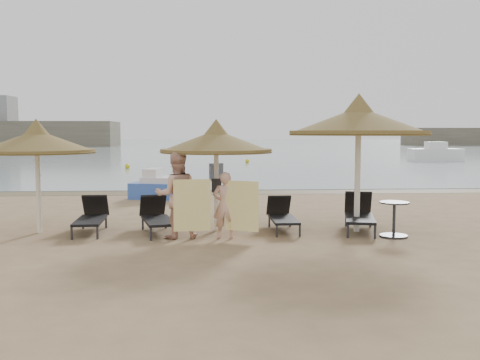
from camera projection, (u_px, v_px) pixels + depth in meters
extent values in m
plane|color=#927551|center=(205.00, 243.00, 11.18)|extent=(160.00, 160.00, 0.00)
cube|color=gray|center=(207.00, 145.00, 90.70)|extent=(200.00, 140.00, 0.03)
cube|color=brown|center=(206.00, 192.00, 20.52)|extent=(200.00, 1.60, 0.01)
cube|color=white|center=(436.00, 155.00, 42.04)|extent=(4.00, 1.60, 1.00)
cube|color=white|center=(436.00, 146.00, 41.98)|extent=(1.50, 1.00, 0.60)
cylinder|color=white|center=(38.00, 191.00, 12.25)|extent=(0.11, 0.11, 1.92)
cone|color=olive|center=(37.00, 141.00, 12.15)|extent=(2.65, 2.65, 0.50)
cone|color=olive|center=(36.00, 128.00, 12.12)|extent=(0.64, 0.64, 0.41)
cylinder|color=olive|center=(37.00, 151.00, 12.17)|extent=(2.59, 2.59, 0.09)
cylinder|color=white|center=(216.00, 190.00, 12.55)|extent=(0.11, 0.11, 1.92)
cone|color=olive|center=(216.00, 141.00, 12.45)|extent=(2.65, 2.65, 0.50)
cone|color=olive|center=(216.00, 128.00, 12.42)|extent=(0.64, 0.64, 0.41)
cylinder|color=olive|center=(216.00, 151.00, 12.47)|extent=(2.59, 2.59, 0.09)
cylinder|color=white|center=(357.00, 182.00, 12.41)|extent=(0.13, 0.13, 2.34)
cone|color=olive|center=(359.00, 120.00, 12.28)|extent=(3.23, 3.23, 0.61)
cone|color=olive|center=(359.00, 104.00, 12.25)|extent=(0.78, 0.78, 0.50)
cylinder|color=olive|center=(358.00, 133.00, 12.31)|extent=(3.17, 3.17, 0.11)
cylinder|color=#282930|center=(72.00, 234.00, 11.51)|extent=(0.05, 0.05, 0.27)
cylinder|color=#282930|center=(97.00, 233.00, 11.56)|extent=(0.05, 0.05, 0.27)
cylinder|color=#282930|center=(83.00, 223.00, 12.84)|extent=(0.05, 0.05, 0.27)
cylinder|color=#282930|center=(106.00, 223.00, 12.90)|extent=(0.05, 0.05, 0.27)
cube|color=black|center=(90.00, 220.00, 12.24)|extent=(0.67, 1.48, 0.06)
cube|color=black|center=(96.00, 205.00, 13.06)|extent=(0.62, 0.44, 0.55)
cylinder|color=#282930|center=(151.00, 234.00, 11.40)|extent=(0.05, 0.05, 0.28)
cylinder|color=#282930|center=(176.00, 233.00, 11.57)|extent=(0.05, 0.05, 0.28)
cylinder|color=#282930|center=(143.00, 224.00, 12.71)|extent=(0.05, 0.05, 0.28)
cylinder|color=#282930|center=(166.00, 223.00, 12.88)|extent=(0.05, 0.05, 0.28)
cube|color=black|center=(158.00, 221.00, 12.17)|extent=(0.95, 1.58, 0.06)
cube|color=black|center=(153.00, 205.00, 12.98)|extent=(0.69, 0.55, 0.56)
cylinder|color=#282930|center=(277.00, 231.00, 11.79)|extent=(0.05, 0.05, 0.26)
cylinder|color=#282930|center=(300.00, 231.00, 11.83)|extent=(0.05, 0.05, 0.26)
cylinder|color=#282930|center=(269.00, 222.00, 13.07)|extent=(0.05, 0.05, 0.26)
cylinder|color=#282930|center=(290.00, 221.00, 13.11)|extent=(0.05, 0.05, 0.26)
cube|color=black|center=(284.00, 219.00, 12.48)|extent=(0.59, 1.39, 0.06)
cube|color=black|center=(279.00, 205.00, 13.27)|extent=(0.58, 0.40, 0.52)
cylinder|color=#282930|center=(348.00, 231.00, 11.71)|extent=(0.05, 0.05, 0.29)
cylinder|color=#282930|center=(375.00, 232.00, 11.61)|extent=(0.05, 0.05, 0.29)
cylinder|color=#282930|center=(346.00, 221.00, 13.14)|extent=(0.05, 0.05, 0.29)
cylinder|color=#282930|center=(370.00, 221.00, 13.04)|extent=(0.05, 0.05, 0.29)
cube|color=black|center=(360.00, 218.00, 12.41)|extent=(0.98, 1.66, 0.06)
cube|color=black|center=(358.00, 202.00, 13.28)|extent=(0.73, 0.57, 0.59)
cylinder|color=#282930|center=(394.00, 236.00, 11.85)|extent=(0.60, 0.60, 0.04)
cylinder|color=#282930|center=(394.00, 219.00, 11.82)|extent=(0.06, 0.06, 0.73)
cylinder|color=#282930|center=(394.00, 203.00, 11.78)|extent=(0.65, 0.65, 0.03)
imported|color=#D7A186|center=(176.00, 188.00, 11.64)|extent=(1.10, 0.80, 2.20)
imported|color=#D7A186|center=(225.00, 200.00, 11.61)|extent=(0.81, 0.56, 1.69)
cube|color=yellow|center=(192.00, 205.00, 11.34)|extent=(0.79, 0.09, 1.11)
cube|color=yellow|center=(242.00, 206.00, 11.39)|extent=(0.70, 0.36, 1.08)
cube|color=silver|center=(216.00, 172.00, 12.69)|extent=(0.35, 0.21, 0.42)
cube|color=black|center=(216.00, 186.00, 12.38)|extent=(0.23, 0.09, 0.32)
cube|color=blue|center=(165.00, 190.00, 18.72)|extent=(2.50, 1.87, 0.56)
cube|color=white|center=(165.00, 180.00, 18.69)|extent=(1.67, 1.46, 0.25)
cube|color=white|center=(154.00, 174.00, 18.75)|extent=(0.74, 1.01, 0.35)
sphere|color=yellow|center=(127.00, 166.00, 33.68)|extent=(0.32, 0.32, 0.32)
sphere|color=yellow|center=(247.00, 161.00, 39.80)|extent=(0.31, 0.31, 0.31)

